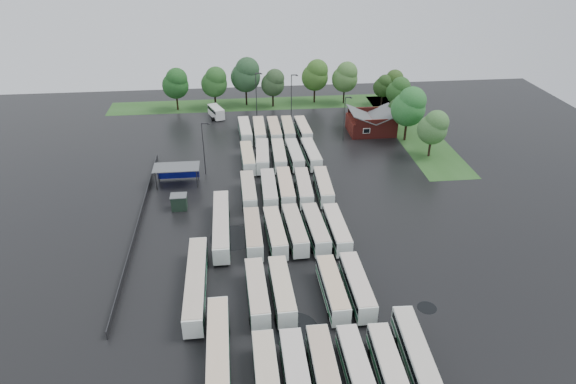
{
  "coord_description": "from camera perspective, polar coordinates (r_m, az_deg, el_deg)",
  "views": [
    {
      "loc": [
        -5.92,
        -63.05,
        43.7
      ],
      "look_at": [
        2.0,
        12.0,
        2.5
      ],
      "focal_mm": 32.0,
      "sensor_mm": 36.0,
      "label": 1
    }
  ],
  "objects": [
    {
      "name": "bus_r5c2",
      "position": [
        113.1,
        -1.53,
        6.83
      ],
      "size": [
        2.55,
        11.27,
        3.13
      ],
      "rotation": [
        0.0,
        0.0,
        0.01
      ],
      "color": "white",
      "rests_on": "ground"
    },
    {
      "name": "bus_r4c4",
      "position": [
        101.71,
        2.59,
        4.21
      ],
      "size": [
        2.84,
        11.21,
        3.09
      ],
      "rotation": [
        0.0,
        0.0,
        0.04
      ],
      "color": "white",
      "rests_on": "ground"
    },
    {
      "name": "tree_north_6",
      "position": [
        135.66,
        11.56,
        11.87
      ],
      "size": [
        5.51,
        5.51,
        9.12
      ],
      "color": "#2F2010",
      "rests_on": "ground"
    },
    {
      "name": "ground",
      "position": [
        76.94,
        -0.55,
        -5.98
      ],
      "size": [
        160.0,
        160.0,
        0.0
      ],
      "primitive_type": "plane",
      "color": "black",
      "rests_on": "ground"
    },
    {
      "name": "bus_r2c0",
      "position": [
        76.78,
        -3.9,
        -4.6
      ],
      "size": [
        2.51,
        11.17,
        3.1
      ],
      "rotation": [
        0.0,
        0.0,
        0.01
      ],
      "color": "white",
      "rests_on": "ground"
    },
    {
      "name": "bus_r1c3",
      "position": [
        66.49,
        4.96,
        -10.66
      ],
      "size": [
        2.59,
        11.2,
        3.11
      ],
      "rotation": [
        0.0,
        0.0,
        0.02
      ],
      "color": "white",
      "rests_on": "ground"
    },
    {
      "name": "tree_north_0",
      "position": [
        131.5,
        -12.36,
        11.73
      ],
      "size": [
        6.47,
        6.47,
        10.72
      ],
      "color": "black",
      "rests_on": "ground"
    },
    {
      "name": "minibus",
      "position": [
        126.37,
        -7.99,
        8.83
      ],
      "size": [
        4.2,
        6.5,
        2.66
      ],
      "rotation": [
        0.0,
        0.0,
        0.35
      ],
      "color": "white",
      "rests_on": "ground"
    },
    {
      "name": "tree_east_4",
      "position": [
        134.56,
        10.57,
        11.53
      ],
      "size": [
        4.88,
        4.88,
        8.09
      ],
      "color": "black",
      "rests_on": "ground"
    },
    {
      "name": "tree_north_3",
      "position": [
        131.45,
        -1.62,
        12.07
      ],
      "size": [
        5.87,
        5.87,
        9.73
      ],
      "color": "black",
      "rests_on": "ground"
    },
    {
      "name": "grass_strip_north",
      "position": [
        135.34,
        -2.38,
        9.77
      ],
      "size": [
        80.0,
        10.0,
        0.01
      ],
      "primitive_type": "cube",
      "color": "#26501D",
      "rests_on": "ground"
    },
    {
      "name": "bus_r2c4",
      "position": [
        77.88,
        5.43,
        -4.13
      ],
      "size": [
        2.62,
        11.31,
        3.13
      ],
      "rotation": [
        0.0,
        0.0,
        0.02
      ],
      "color": "white",
      "rests_on": "ground"
    },
    {
      "name": "bus_r3c1",
      "position": [
        88.33,
        -2.13,
        0.25
      ],
      "size": [
        2.55,
        11.43,
        3.17
      ],
      "rotation": [
        0.0,
        0.0,
        -0.01
      ],
      "color": "white",
      "rests_on": "ground"
    },
    {
      "name": "grass_strip_east",
      "position": [
        121.27,
        13.73,
        6.68
      ],
      "size": [
        10.0,
        50.0,
        0.01
      ],
      "primitive_type": "cube",
      "color": "#26501D",
      "rests_on": "ground"
    },
    {
      "name": "bus_r0c1",
      "position": [
        55.96,
        0.93,
        -19.91
      ],
      "size": [
        2.54,
        11.52,
        3.2
      ],
      "rotation": [
        0.0,
        0.0,
        0.01
      ],
      "color": "white",
      "rests_on": "ground"
    },
    {
      "name": "tree_east_0",
      "position": [
        106.38,
        15.89,
        6.95
      ],
      "size": [
        5.94,
        5.94,
        9.84
      ],
      "color": "black",
      "rests_on": "ground"
    },
    {
      "name": "bus_r2c2",
      "position": [
        77.4,
        0.77,
        -4.2
      ],
      "size": [
        2.97,
        11.45,
        3.16
      ],
      "rotation": [
        0.0,
        0.0,
        0.05
      ],
      "color": "white",
      "rests_on": "ground"
    },
    {
      "name": "puddle_0",
      "position": [
        63.3,
        0.6,
        -15.03
      ],
      "size": [
        6.09,
        6.09,
        0.01
      ],
      "primitive_type": "cylinder",
      "color": "black",
      "rests_on": "ground"
    },
    {
      "name": "bus_r5c1",
      "position": [
        113.04,
        -3.21,
        6.8
      ],
      "size": [
        2.48,
        11.4,
        3.17
      ],
      "rotation": [
        0.0,
        0.0,
        -0.0
      ],
      "color": "white",
      "rests_on": "ground"
    },
    {
      "name": "bus_r1c1",
      "position": [
        66.02,
        -0.68,
        -10.85
      ],
      "size": [
        2.74,
        11.34,
        3.14
      ],
      "rotation": [
        0.0,
        0.0,
        0.03
      ],
      "color": "white",
      "rests_on": "ground"
    },
    {
      "name": "bus_r0c0",
      "position": [
        55.93,
        -2.38,
        -20.02
      ],
      "size": [
        2.59,
        11.37,
        3.15
      ],
      "rotation": [
        0.0,
        0.0,
        0.02
      ],
      "color": "white",
      "rests_on": "ground"
    },
    {
      "name": "bus_r4c2",
      "position": [
        100.95,
        -1.01,
        4.06
      ],
      "size": [
        2.63,
        11.34,
        3.14
      ],
      "rotation": [
        0.0,
        0.0,
        -0.02
      ],
      "color": "white",
      "rests_on": "ground"
    },
    {
      "name": "bus_r4c1",
      "position": [
        100.81,
        -2.86,
        4.02
      ],
      "size": [
        3.01,
        11.69,
        3.22
      ],
      "rotation": [
        0.0,
        0.0,
        -0.05
      ],
      "color": "white",
      "rests_on": "ground"
    },
    {
      "name": "tree_east_3",
      "position": [
        128.45,
        12.21,
        10.97
      ],
      "size": [
        5.71,
        5.71,
        9.46
      ],
      "color": "#372B1D",
      "rests_on": "ground"
    },
    {
      "name": "west_fence",
      "position": [
        84.68,
        -16.24,
        -3.24
      ],
      "size": [
        0.1,
        50.0,
        1.2
      ],
      "primitive_type": "cube",
      "color": "#2D2D30",
      "rests_on": "ground"
    },
    {
      "name": "tree_north_2",
      "position": [
        132.47,
        -4.67,
        12.88
      ],
      "size": [
        7.45,
        7.45,
        12.34
      ],
      "color": "black",
      "rests_on": "ground"
    },
    {
      "name": "bus_r1c4",
      "position": [
        67.21,
        7.68,
        -10.31
      ],
      "size": [
        2.55,
        11.42,
        3.17
      ],
      "rotation": [
        0.0,
        0.0,
        0.01
      ],
      "color": "white",
      "rests_on": "ground"
    },
    {
      "name": "artic_bus_west_c",
      "position": [
        68.11,
        -10.18,
        -9.91
      ],
      "size": [
        2.53,
        17.19,
        3.19
      ],
      "rotation": [
        0.0,
        0.0,
        0.01
      ],
      "color": "white",
      "rests_on": "ground"
    },
    {
      "name": "bus_r1c0",
      "position": [
        65.82,
        -3.45,
        -11.06
      ],
      "size": [
        2.76,
        11.3,
        3.12
      ],
      "rotation": [
        0.0,
        0.0,
        0.03
      ],
      "color": "white",
      "rests_on": "ground"
    },
    {
      "name": "bus_r5c3",
      "position": [
        113.67,
        -0.01,
        6.94
      ],
      "size": [
        2.52,
        11.02,
        3.06
      ],
      "rotation": [
        0.0,
        0.0,
        -0.02
      ],
      "color": "white",
      "rests_on": "ground"
    },
    {
      "name": "bus_r5c0",
      "position": [
        113.38,
        -4.79,
        6.8
      ],
      "size": [
        2.89,
        11.33,
        3.13
      ],
      "rotation": [
        0.0,
        0.0,
        0.05
      ],
      "color": "white",
      "rests_on": "ground"
    },
    {
      "name": "artic_bus_west_b",
      "position": [
        79.15,
        -7.43,
        -3.64
      ],
      "size": [
        2.57,
        17.13,
        3.17
      ],
      "rotation": [
        0.0,
        0.0,
        0.01
      ],
      "color": "white",
      "rests_on": "ground"
    },
    {
      "name": "bus_r4c0",
      "position": [
        100.41,
        -4.5,
        3.8
      ],
      "size": [
        2.69,
        11.04,
        3.05
      ],
      "rotation": [
        0.0,
        0.0,
        0.03
      ],
      "color": "white",
      "rests_on": "ground"
    },
    {
      "name": "bus_r2c3",
      "position": [
        77.67,
        3.09,
        -4.12
      ],
      "size": [
        2.96,
        11.48,
        3.17
      ],
      "rotation": [
        0.0,
        0.0,
        0.05
      ],
      "color": "white",
      "rests_on": "ground"
    },
    {
      "name": "lamp_post_ne",
      "position": [
        110.89,
        6.35,
        8.43
      ],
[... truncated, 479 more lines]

